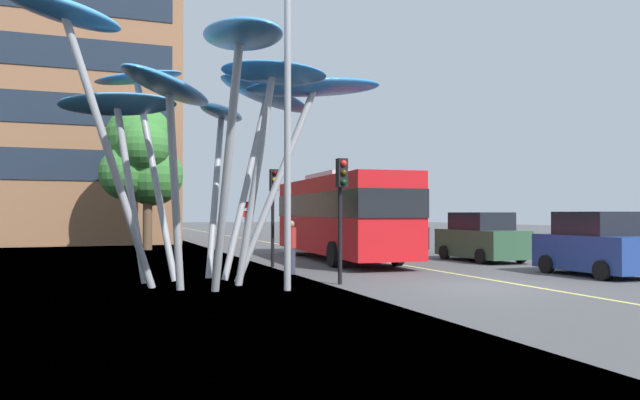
{
  "coord_description": "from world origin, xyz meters",
  "views": [
    {
      "loc": [
        -9.66,
        -14.06,
        2.0
      ],
      "look_at": [
        -1.51,
        7.99,
        2.5
      ],
      "focal_mm": 34.39,
      "sensor_mm": 36.0,
      "label": 1
    }
  ],
  "objects": [
    {
      "name": "red_bus",
      "position": [
        0.09,
        9.98,
        2.02
      ],
      "size": [
        3.3,
        11.69,
        3.69
      ],
      "color": "red",
      "rests_on": "ground"
    },
    {
      "name": "car_parked_near",
      "position": [
        5.37,
        1.22,
        0.96
      ],
      "size": [
        2.03,
        3.82,
        2.04
      ],
      "color": "navy",
      "rests_on": "ground"
    },
    {
      "name": "car_side_street",
      "position": [
        5.1,
        20.8,
        0.95
      ],
      "size": [
        2.01,
        3.89,
        2.0
      ],
      "color": "#2D5138",
      "rests_on": "ground"
    },
    {
      "name": "car_parked_far",
      "position": [
        5.11,
        14.7,
        0.96
      ],
      "size": [
        1.99,
        4.18,
        2.06
      ],
      "color": "black",
      "rests_on": "ground"
    },
    {
      "name": "street_lamp",
      "position": [
        -4.72,
        1.07,
        5.6
      ],
      "size": [
        1.36,
        0.44,
        9.05
      ],
      "color": "gray",
      "rests_on": "ground"
    },
    {
      "name": "leaf_sculpture",
      "position": [
        -6.74,
        3.14,
        5.43
      ],
      "size": [
        10.69,
        10.77,
        7.38
      ],
      "color": "#9EA0A5",
      "rests_on": "ground"
    },
    {
      "name": "no_entry_sign",
      "position": [
        -4.19,
        9.0,
        1.63
      ],
      "size": [
        0.6,
        0.12,
        2.44
      ],
      "color": "gray",
      "rests_on": "ground"
    },
    {
      "name": "traffic_light_kerb_far",
      "position": [
        -3.47,
        7.65,
        2.62
      ],
      "size": [
        0.28,
        0.42,
        3.61
      ],
      "color": "black",
      "rests_on": "ground"
    },
    {
      "name": "car_parked_mid",
      "position": [
        5.46,
        7.52,
        0.95
      ],
      "size": [
        2.08,
        4.27,
        2.03
      ],
      "color": "#2D5138",
      "rests_on": "ground"
    },
    {
      "name": "tree_pavement_near",
      "position": [
        -7.24,
        20.62,
        5.09
      ],
      "size": [
        4.49,
        4.69,
        7.98
      ],
      "color": "brown",
      "rests_on": "ground"
    },
    {
      "name": "ground",
      "position": [
        -0.72,
        0.0,
        -0.05
      ],
      "size": [
        120.0,
        240.0,
        0.1
      ],
      "color": "#4C4C4F"
    },
    {
      "name": "traffic_light_kerb_near",
      "position": [
        -3.19,
        1.74,
        2.55
      ],
      "size": [
        0.28,
        0.42,
        3.52
      ],
      "color": "black",
      "rests_on": "ground"
    },
    {
      "name": "pedestrian",
      "position": [
        -3.62,
        5.02,
        0.88
      ],
      "size": [
        0.34,
        0.34,
        1.75
      ],
      "color": "#2D3342",
      "rests_on": "ground"
    }
  ]
}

